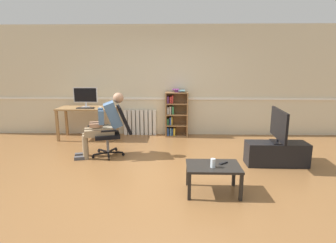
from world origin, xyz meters
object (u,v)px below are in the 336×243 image
imac_monitor (85,96)px  tv_screen (279,125)px  keyboard (85,108)px  coffee_table (213,169)px  office_chair (115,129)px  radiator (140,122)px  spare_remote (223,163)px  computer_desk (88,112)px  tv_stand (276,154)px  person_seated (105,123)px  bookshelf (175,114)px  drinking_glass (213,163)px  computer_mouse (100,108)px

imac_monitor → tv_screen: 4.32m
tv_screen → keyboard: bearing=73.3°
coffee_table → office_chair: bearing=137.4°
radiator → spare_remote: size_ratio=5.45×
computer_desk → spare_remote: size_ratio=9.04×
tv_stand → tv_screen: size_ratio=1.17×
radiator → computer_desk: bearing=-161.9°
person_seated → coffee_table: bearing=34.6°
bookshelf → person_seated: (-1.35, -1.55, 0.10)m
tv_stand → imac_monitor: bearing=156.1°
office_chair → tv_screen: bearing=64.6°
bookshelf → coffee_table: 3.11m
computer_desk → bookshelf: size_ratio=1.16×
computer_desk → office_chair: office_chair is taller
imac_monitor → radiator: 1.47m
imac_monitor → tv_stand: 4.39m
radiator → spare_remote: radiator is taller
computer_desk → person_seated: 1.46m
computer_desk → person_seated: (0.74, -1.26, 0.00)m
keyboard → office_chair: office_chair is taller
imac_monitor → tv_screen: (3.94, -1.75, -0.31)m
person_seated → tv_screen: person_seated is taller
tv_stand → drinking_glass: bearing=-137.6°
coffee_table → tv_stand: bearing=40.9°
keyboard → tv_screen: (3.89, -1.53, -0.05)m
office_chair → coffee_table: size_ratio=1.33×
office_chair → person_seated: 0.23m
bookshelf → office_chair: bookshelf is taller
keyboard → person_seated: (0.74, -1.12, -0.11)m
drinking_glass → keyboard: bearing=133.8°
keyboard → radiator: (1.20, 0.53, -0.45)m
bookshelf → coffee_table: size_ratio=1.60×
radiator → office_chair: (-0.28, -1.60, 0.21)m
tv_screen → coffee_table: (-1.27, -1.10, -0.37)m
computer_mouse → tv_screen: size_ratio=0.11×
computer_mouse → spare_remote: size_ratio=0.67×
computer_mouse → radiator: size_ratio=0.12×
tv_screen → drinking_glass: size_ratio=7.45×
computer_mouse → drinking_glass: 3.56m
bookshelf → person_seated: 2.06m
radiator → drinking_glass: 3.53m
person_seated → tv_screen: bearing=66.0°
computer_mouse → imac_monitor: bearing=153.3°
radiator → person_seated: person_seated is taller
keyboard → computer_mouse: (0.34, 0.02, 0.01)m
computer_desk → spare_remote: 3.87m
tv_screen → person_seated: bearing=87.4°
computer_desk → coffee_table: bearing=-46.7°
computer_desk → office_chair: 1.52m
computer_mouse → drinking_glass: size_ratio=0.82×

